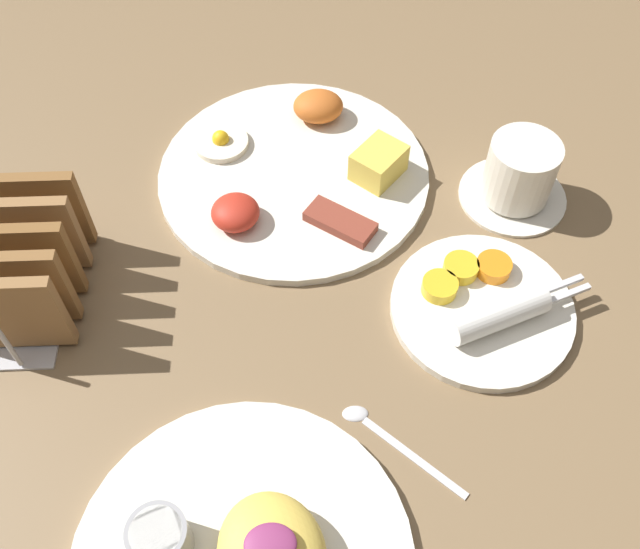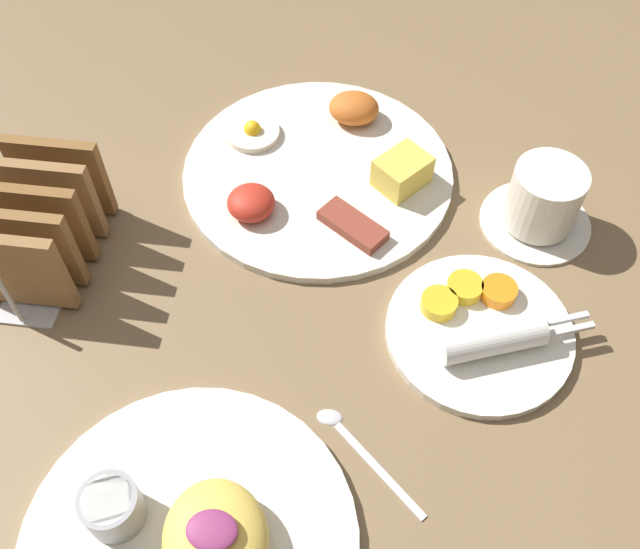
# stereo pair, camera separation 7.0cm
# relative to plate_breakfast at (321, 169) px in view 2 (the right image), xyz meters

# --- Properties ---
(ground_plane) EXTENTS (3.00, 3.00, 0.00)m
(ground_plane) POSITION_rel_plate_breakfast_xyz_m (-0.03, -0.21, -0.01)
(ground_plane) COLOR brown
(plate_breakfast) EXTENTS (0.31, 0.31, 0.05)m
(plate_breakfast) POSITION_rel_plate_breakfast_xyz_m (0.00, 0.00, 0.00)
(plate_breakfast) COLOR silver
(plate_breakfast) RESTS_ON ground_plane
(plate_condiments) EXTENTS (0.20, 0.18, 0.04)m
(plate_condiments) POSITION_rel_plate_breakfast_xyz_m (0.18, -0.19, 0.00)
(plate_condiments) COLOR silver
(plate_condiments) RESTS_ON ground_plane
(plate_foreground) EXTENTS (0.28, 0.28, 0.06)m
(plate_foreground) POSITION_rel_plate_breakfast_xyz_m (-0.05, -0.42, 0.00)
(plate_foreground) COLOR silver
(plate_foreground) RESTS_ON ground_plane
(toast_rack) EXTENTS (0.10, 0.18, 0.10)m
(toast_rack) POSITION_rel_plate_breakfast_xyz_m (-0.27, -0.15, 0.04)
(toast_rack) COLOR #B7B7BC
(toast_rack) RESTS_ON ground_plane
(coffee_cup) EXTENTS (0.12, 0.12, 0.08)m
(coffee_cup) POSITION_rel_plate_breakfast_xyz_m (0.24, -0.04, 0.03)
(coffee_cup) COLOR silver
(coffee_cup) RESTS_ON ground_plane
(teaspoon) EXTENTS (0.10, 0.09, 0.01)m
(teaspoon) POSITION_rel_plate_breakfast_xyz_m (0.07, -0.32, -0.01)
(teaspoon) COLOR silver
(teaspoon) RESTS_ON ground_plane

